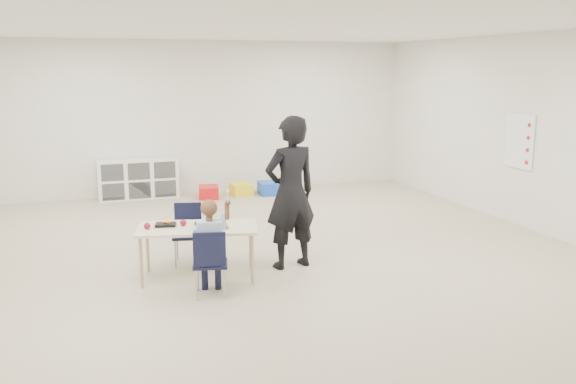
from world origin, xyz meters
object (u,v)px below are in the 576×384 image
object	(u,v)px
adult	(291,193)
chair_near	(210,262)
child	(210,243)
cubby_shelf	(138,179)
table	(198,252)

from	to	relation	value
adult	chair_near	bearing A→B (deg)	18.73
child	chair_near	bearing A→B (deg)	0.00
chair_near	adult	bearing A→B (deg)	43.12
chair_near	cubby_shelf	distance (m)	5.15
chair_near	adult	distance (m)	1.35
chair_near	cubby_shelf	world-z (taller)	chair_near
cubby_shelf	adult	size ratio (longest dim) A/B	0.79
table	chair_near	size ratio (longest dim) A/B	1.98
table	adult	bearing A→B (deg)	16.13
adult	cubby_shelf	bearing A→B (deg)	-84.71
cubby_shelf	adult	distance (m)	4.74
chair_near	child	xyz separation A→B (m)	(0.00, 0.00, 0.21)
cubby_shelf	adult	xyz separation A→B (m)	(1.34, -4.52, 0.54)
chair_near	cubby_shelf	size ratio (longest dim) A/B	0.51
table	adult	size ratio (longest dim) A/B	0.79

